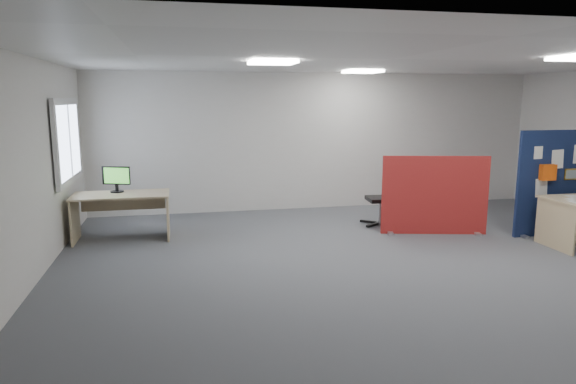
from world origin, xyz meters
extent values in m
plane|color=#56595E|center=(0.00, 0.00, 0.00)|extent=(9.00, 9.00, 0.00)
cube|color=white|center=(0.00, 0.00, 2.70)|extent=(9.00, 7.00, 0.02)
cube|color=silver|center=(0.00, 3.50, 1.35)|extent=(9.00, 0.02, 2.70)
cube|color=silver|center=(-4.50, 0.00, 1.35)|extent=(0.02, 7.00, 2.70)
cube|color=white|center=(-4.44, 2.00, 1.55)|extent=(0.06, 1.70, 1.30)
cube|color=white|center=(-4.42, 2.00, 1.55)|extent=(0.02, 1.50, 1.10)
cube|color=white|center=(-1.50, 0.50, 2.67)|extent=(0.60, 0.60, 0.04)
cube|color=white|center=(0.50, 2.50, 2.67)|extent=(0.60, 0.60, 0.04)
cube|color=#0E1436|center=(3.48, 0.63, 0.85)|extent=(2.07, 0.06, 1.71)
cube|color=#A0A0A5|center=(2.60, 0.63, 0.02)|extent=(0.08, 0.30, 0.04)
cube|color=white|center=(2.75, 0.60, 1.36)|extent=(0.15, 0.01, 0.20)
cube|color=white|center=(3.10, 0.60, 1.25)|extent=(0.21, 0.01, 0.30)
cube|color=white|center=(2.85, 0.60, 0.80)|extent=(0.21, 0.01, 0.30)
cube|color=gold|center=(3.38, 0.60, 1.00)|extent=(0.24, 0.01, 0.18)
cube|color=#EC550E|center=(2.91, 0.55, 1.05)|extent=(0.25, 0.10, 0.25)
cube|color=#CDB983|center=(2.62, -0.06, 0.35)|extent=(0.03, 0.81, 0.70)
cube|color=#A41529|center=(1.28, 1.10, 0.64)|extent=(1.68, 0.46, 1.29)
cube|color=#A0A0A5|center=(0.57, 1.10, 0.02)|extent=(0.08, 0.30, 0.04)
cube|color=#A0A0A5|center=(1.99, 1.10, 0.02)|extent=(0.08, 0.30, 0.04)
cube|color=#CDB983|center=(-3.68, 1.81, 0.71)|extent=(1.47, 0.73, 0.03)
cube|color=#CDB983|center=(-4.38, 1.81, 0.35)|extent=(0.03, 0.67, 0.70)
cube|color=#CDB983|center=(-2.98, 1.81, 0.35)|extent=(0.03, 0.67, 0.70)
cube|color=#CDB983|center=(-3.68, 2.15, 0.55)|extent=(1.32, 0.02, 0.30)
cylinder|color=black|center=(-3.75, 1.98, 0.74)|extent=(0.21, 0.21, 0.02)
cube|color=black|center=(-3.75, 1.98, 0.80)|extent=(0.05, 0.04, 0.10)
cube|color=black|center=(-3.75, 1.98, 1.00)|extent=(0.44, 0.18, 0.29)
cube|color=#3D9230|center=(-3.75, 1.96, 1.00)|extent=(0.39, 0.14, 0.25)
cube|color=black|center=(0.86, 1.81, 0.04)|extent=(0.30, 0.07, 0.04)
cube|color=black|center=(0.73, 2.02, 0.04)|extent=(0.16, 0.29, 0.04)
cube|color=black|center=(0.48, 1.96, 0.04)|extent=(0.25, 0.23, 0.04)
cube|color=black|center=(0.46, 1.71, 0.04)|extent=(0.28, 0.19, 0.04)
cube|color=black|center=(0.69, 1.61, 0.04)|extent=(0.12, 0.30, 0.04)
cylinder|color=#A0A0A5|center=(0.64, 1.82, 0.24)|extent=(0.06, 0.06, 0.41)
cube|color=black|center=(0.64, 1.82, 0.47)|extent=(0.48, 0.48, 0.07)
cube|color=black|center=(0.86, 1.81, 0.78)|extent=(0.08, 0.41, 0.49)
cube|color=black|center=(0.90, 1.80, 0.93)|extent=(0.09, 0.37, 0.29)
cube|color=white|center=(3.07, 0.12, 0.73)|extent=(0.24, 0.32, 0.00)
camera|label=1|loc=(-2.75, -6.43, 2.19)|focal=32.00mm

